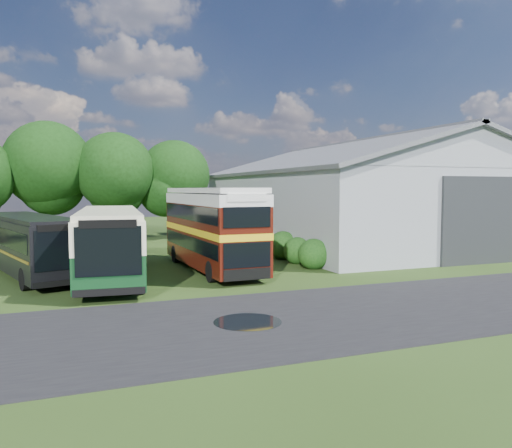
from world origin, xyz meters
name	(u,v)px	position (x,y,z in m)	size (l,w,h in m)	color
ground	(257,300)	(0.00, 0.00, 0.00)	(120.00, 120.00, 0.00)	#203310
asphalt_road	(367,310)	(3.00, -3.00, 0.00)	(60.00, 8.00, 0.02)	black
puddle	(248,322)	(-1.50, -3.00, 0.00)	(2.20, 2.20, 0.01)	black
storage_shed	(361,191)	(15.00, 15.98, 4.17)	(18.80, 24.80, 8.15)	gray
tree_mid	(48,165)	(-8.00, 24.80, 6.18)	(6.80, 6.80, 9.60)	black
tree_right_a	(115,172)	(-3.00, 23.80, 5.69)	(6.26, 6.26, 8.83)	black
tree_right_b	(174,176)	(2.00, 24.60, 5.44)	(5.98, 5.98, 8.45)	black
shrub_front	(313,268)	(5.60, 6.00, 0.00)	(1.70, 1.70, 1.70)	#194714
shrub_mid	(297,263)	(5.60, 8.00, 0.00)	(1.60, 1.60, 1.60)	#194714
shrub_back	(283,259)	(5.60, 10.00, 0.00)	(1.80, 1.80, 1.80)	#194714
bus_green_single	(110,242)	(-4.89, 7.05, 1.76)	(3.83, 12.16, 3.30)	black
bus_maroon_double	(212,229)	(0.35, 7.52, 2.17)	(2.87, 10.17, 4.34)	black
bus_dark_single	(29,244)	(-8.57, 9.09, 1.58)	(5.49, 11.05, 2.97)	black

